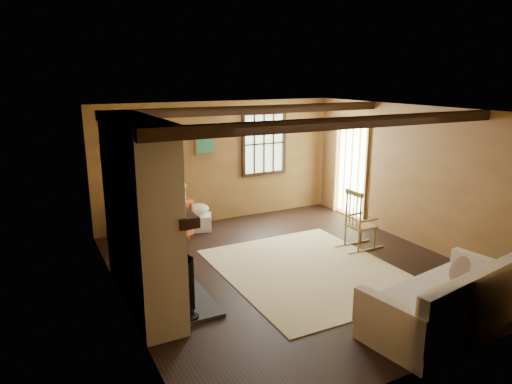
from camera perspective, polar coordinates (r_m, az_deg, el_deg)
ground at (r=7.14m, az=4.31°, el=-9.43°), size 5.50×5.50×0.00m
room_envelope at (r=6.98m, az=5.00°, el=4.06°), size 5.02×5.52×2.44m
fireplace at (r=5.95m, az=-14.10°, el=-3.43°), size 1.02×2.30×2.40m
rug at (r=7.09m, az=6.56°, el=-9.65°), size 2.50×3.00×0.01m
rocking_chair at (r=7.94m, az=12.75°, el=-3.90°), size 0.76×0.43×1.03m
sofa at (r=5.87m, az=22.73°, el=-12.95°), size 2.17×1.22×0.83m
firewood_pile at (r=8.59m, az=-16.17°, el=-5.03°), size 0.60×0.11×0.22m
laundry_basket at (r=8.80m, az=-7.24°, el=-3.79°), size 0.60×0.53×0.30m
basket_pillow at (r=8.73m, az=-7.29°, el=-2.17°), size 0.47×0.39×0.22m
armchair at (r=8.25m, az=-11.97°, el=-3.46°), size 1.16×1.17×0.79m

